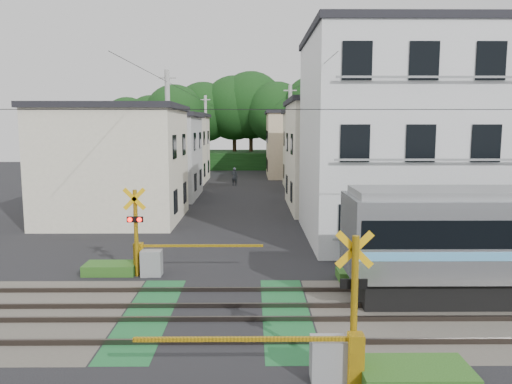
{
  "coord_description": "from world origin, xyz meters",
  "views": [
    {
      "loc": [
        0.98,
        -13.12,
        5.12
      ],
      "look_at": [
        1.11,
        5.0,
        2.74
      ],
      "focal_mm": 35.0,
      "sensor_mm": 36.0,
      "label": 1
    }
  ],
  "objects_px": {
    "crossing_signal_far": "(149,255)",
    "pedestrian": "(235,177)",
    "apartment_block": "(419,137)",
    "crossing_signal_near": "(333,348)"
  },
  "relations": [
    {
      "from": "crossing_signal_far",
      "to": "pedestrian",
      "type": "bearing_deg",
      "value": 85.64
    },
    {
      "from": "crossing_signal_far",
      "to": "apartment_block",
      "type": "relative_size",
      "value": 0.46
    },
    {
      "from": "crossing_signal_near",
      "to": "apartment_block",
      "type": "xyz_separation_m",
      "value": [
        5.91,
        13.15,
        3.94
      ]
    },
    {
      "from": "apartment_block",
      "to": "pedestrian",
      "type": "distance_m",
      "value": 22.75
    },
    {
      "from": "crossing_signal_far",
      "to": "apartment_block",
      "type": "height_order",
      "value": "apartment_block"
    },
    {
      "from": "apartment_block",
      "to": "pedestrian",
      "type": "relative_size",
      "value": 6.37
    },
    {
      "from": "crossing_signal_near",
      "to": "pedestrian",
      "type": "height_order",
      "value": "crossing_signal_near"
    },
    {
      "from": "pedestrian",
      "to": "crossing_signal_near",
      "type": "bearing_deg",
      "value": 116.76
    },
    {
      "from": "crossing_signal_near",
      "to": "crossing_signal_far",
      "type": "xyz_separation_m",
      "value": [
        -5.17,
        7.31,
        0.0
      ]
    },
    {
      "from": "crossing_signal_far",
      "to": "pedestrian",
      "type": "relative_size",
      "value": 2.96
    }
  ]
}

